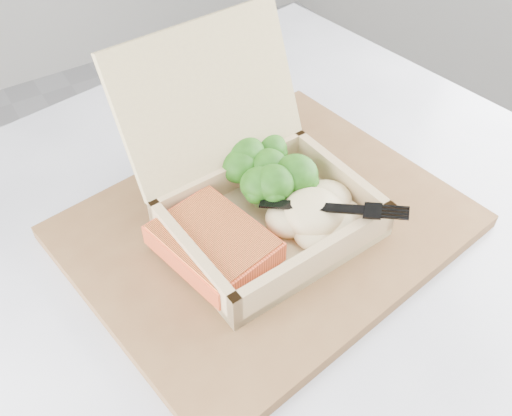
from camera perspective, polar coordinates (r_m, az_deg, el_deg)
cafe_table at (r=0.73m, az=2.16°, el=-16.70°), size 0.97×0.97×0.75m
serving_tray at (r=0.60m, az=1.10°, el=-1.90°), size 0.43×0.36×0.02m
takeout_container at (r=0.58m, az=-0.54°, el=2.62°), size 0.21×0.23×0.18m
salmon_fillet at (r=0.55m, az=-4.27°, el=-3.54°), size 0.11×0.13×0.02m
broccoli_pile at (r=0.61m, az=1.24°, el=3.69°), size 0.11×0.11×0.04m
mashed_potatoes at (r=0.57m, az=5.75°, el=-0.42°), size 0.10×0.09×0.04m
plastic_fork at (r=0.56m, az=3.61°, el=0.48°), size 0.11×0.12×0.02m
receipt at (r=0.75m, az=-6.97°, el=8.08°), size 0.11×0.17×0.00m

